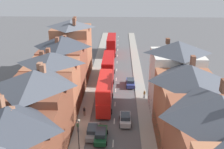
# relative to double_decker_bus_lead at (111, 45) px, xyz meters

# --- Properties ---
(pavement_left) EXTENTS (2.20, 104.00, 0.14)m
(pavement_left) POSITION_rel_double_decker_bus_lead_xyz_m (-3.29, -23.66, -2.75)
(pavement_left) COLOR gray
(pavement_left) RESTS_ON ground
(pavement_right) EXTENTS (2.20, 104.00, 0.14)m
(pavement_right) POSITION_rel_double_decker_bus_lead_xyz_m (6.91, -23.66, -2.75)
(pavement_right) COLOR gray
(pavement_right) RESTS_ON ground
(centre_line_dashes) EXTENTS (0.14, 97.80, 0.01)m
(centre_line_dashes) POSITION_rel_double_decker_bus_lead_xyz_m (1.81, -25.66, -2.81)
(centre_line_dashes) COLOR silver
(centre_line_dashes) RESTS_ON ground
(terrace_row_left) EXTENTS (8.00, 62.22, 13.86)m
(terrace_row_left) POSITION_rel_double_decker_bus_lead_xyz_m (-8.38, -43.28, 3.05)
(terrace_row_left) COLOR #935138
(terrace_row_left) RESTS_ON ground
(terrace_row_right) EXTENTS (8.00, 44.74, 13.42)m
(terrace_row_right) POSITION_rel_double_decker_bus_lead_xyz_m (12.00, -52.32, 3.32)
(terrace_row_right) COLOR #BCB7A8
(terrace_row_right) RESTS_ON ground
(double_decker_bus_lead) EXTENTS (2.74, 10.80, 5.30)m
(double_decker_bus_lead) POSITION_rel_double_decker_bus_lead_xyz_m (0.00, 0.00, 0.00)
(double_decker_bus_lead) COLOR #B70F0F
(double_decker_bus_lead) RESTS_ON ground
(double_decker_bus_mid_street) EXTENTS (2.74, 10.80, 5.30)m
(double_decker_bus_mid_street) POSITION_rel_double_decker_bus_lead_xyz_m (0.00, -32.37, 0.00)
(double_decker_bus_mid_street) COLOR red
(double_decker_bus_mid_street) RESTS_ON ground
(double_decker_bus_far_approaching) EXTENTS (2.74, 10.80, 5.30)m
(double_decker_bus_far_approaching) POSITION_rel_double_decker_bus_lead_xyz_m (0.00, -19.45, 0.00)
(double_decker_bus_far_approaching) COLOR #B70F0F
(double_decker_bus_far_approaching) RESTS_ON ground
(car_near_blue) EXTENTS (1.90, 4.38, 1.61)m
(car_near_blue) POSITION_rel_double_decker_bus_lead_xyz_m (-1.29, -41.89, -2.00)
(car_near_blue) COLOR gray
(car_near_blue) RESTS_ON ground
(car_near_silver) EXTENTS (1.90, 4.37, 1.65)m
(car_near_silver) POSITION_rel_double_decker_bus_lead_xyz_m (4.91, -23.37, -1.99)
(car_near_silver) COLOR navy
(car_near_silver) RESTS_ON ground
(car_parked_left_a) EXTENTS (1.90, 4.04, 1.71)m
(car_parked_left_a) POSITION_rel_double_decker_bus_lead_xyz_m (3.61, -38.26, -1.96)
(car_parked_left_a) COLOR #B7BABF
(car_parked_left_a) RESTS_ON ground
(car_parked_right_a) EXTENTS (1.90, 4.53, 1.63)m
(car_parked_right_a) POSITION_rel_double_decker_bus_lead_xyz_m (0.01, -42.79, -1.99)
(car_parked_right_a) COLOR #144728
(car_parked_right_a) RESTS_ON ground
(pedestrian_mid_right) EXTENTS (0.36, 0.22, 1.61)m
(pedestrian_mid_right) POSITION_rel_double_decker_bus_lead_xyz_m (-3.62, -41.03, -1.78)
(pedestrian_mid_right) COLOR gray
(pedestrian_mid_right) RESTS_ON pavement_left
(pedestrian_far_left) EXTENTS (0.36, 0.22, 1.61)m
(pedestrian_far_left) POSITION_rel_double_decker_bus_lead_xyz_m (-3.27, -36.22, -1.78)
(pedestrian_far_left) COLOR brown
(pedestrian_far_left) RESTS_ON pavement_left
(pedestrian_far_right) EXTENTS (0.36, 0.22, 1.61)m
(pedestrian_far_right) POSITION_rel_double_decker_bus_lead_xyz_m (7.39, -29.36, -1.78)
(pedestrian_far_right) COLOR gray
(pedestrian_far_right) RESTS_ON pavement_right
(street_lamp) EXTENTS (0.20, 1.12, 5.50)m
(street_lamp) POSITION_rel_double_decker_bus_lead_xyz_m (-2.44, -47.10, 0.43)
(street_lamp) COLOR black
(street_lamp) RESTS_ON ground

